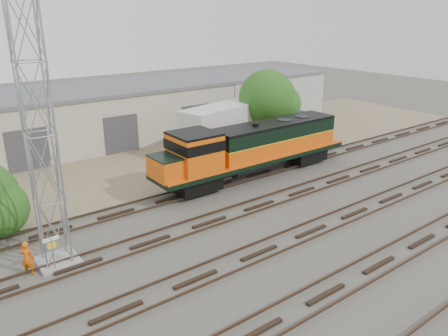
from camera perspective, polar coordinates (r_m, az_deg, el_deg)
ground at (r=25.46m, az=0.08°, el=-8.44°), size 140.00×140.00×0.00m
dirt_strip at (r=37.55m, az=-13.91°, el=0.39°), size 80.00×16.00×0.02m
tracks at (r=23.41m, az=4.61°, el=-10.99°), size 80.00×20.40×0.28m
warehouse at (r=44.09m, az=-18.37°, el=6.35°), size 58.40×10.40×5.30m
locomotive at (r=33.10m, az=3.69°, el=2.65°), size 17.12×3.00×4.12m
signal_tower at (r=21.76m, az=-22.86°, el=3.43°), size 1.96×1.96×13.27m
sign_post at (r=22.77m, az=-21.54°, el=-9.64°), size 0.80×0.09×1.95m
worker at (r=23.32m, az=-24.30°, el=-10.67°), size 0.77×0.74×1.78m
semi_trailer at (r=41.38m, az=2.61°, el=6.62°), size 14.36×5.83×4.33m
dumpster_blue at (r=50.81m, az=9.33°, el=6.52°), size 1.78×1.70×1.50m
dumpster_red at (r=46.31m, az=3.98°, el=5.40°), size 1.90×1.84×1.40m
tree_east at (r=41.35m, az=6.11°, el=8.85°), size 5.57×5.31×7.16m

